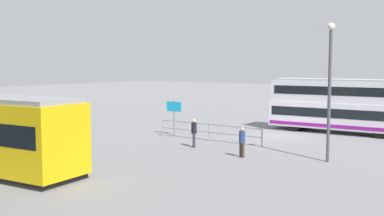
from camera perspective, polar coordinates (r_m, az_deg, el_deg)
ground_plane at (r=31.60m, az=10.81°, el=-3.46°), size 160.00×160.00×0.00m
double_decker_bus at (r=34.01m, az=18.19°, el=0.30°), size 10.18×2.55×3.81m
pedestrian_near_railing at (r=26.78m, az=0.25°, el=-2.87°), size 0.45×0.45×1.67m
pedestrian_crossing at (r=24.00m, az=6.23°, el=-3.99°), size 0.42×0.42×1.59m
pedestrian_railing at (r=29.14m, az=2.10°, el=-2.64°), size 7.57×0.31×1.08m
info_sign at (r=31.26m, az=-2.24°, el=-0.37°), size 1.12×0.17×2.42m
street_lamp at (r=23.46m, az=16.72°, el=3.18°), size 0.36×0.36×6.83m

